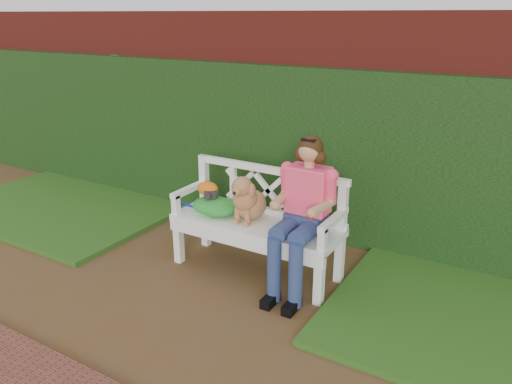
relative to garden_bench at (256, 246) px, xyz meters
The scene contains 11 objects.
ground 0.81m from the garden_bench, 115.33° to the right, with size 60.00×60.00×0.00m, color #573619.
brick_wall 1.52m from the garden_bench, 105.32° to the left, with size 10.00×0.30×2.20m, color maroon.
ivy_hedge 1.20m from the garden_bench, 108.54° to the left, with size 10.00×0.18×1.70m, color #26511B.
grass_left 2.75m from the garden_bench, behind, with size 2.60×2.00×0.05m, color #225A17.
garden_bench is the anchor object (origin of this frame).
seated_woman 0.60m from the garden_bench, ahead, with size 0.51×0.68×1.21m, color #C94665, non-canonical shape.
dog 0.46m from the garden_bench, behind, with size 0.28×0.39×0.43m, color #9D602B, non-canonical shape.
tennis_racket 0.55m from the garden_bench, behind, with size 0.54×0.22×0.03m, color silver, non-canonical shape.
green_bag 0.52m from the garden_bench, behind, with size 0.44×0.34×0.15m, color green, non-canonical shape.
camera_item 0.61m from the garden_bench, behind, with size 0.11×0.08×0.07m, color #262322.
baseball_glove 0.67m from the garden_bench, behind, with size 0.20×0.15×0.13m, color #DE600F.
Camera 1 is at (2.36, -2.71, 2.17)m, focal length 35.00 mm.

